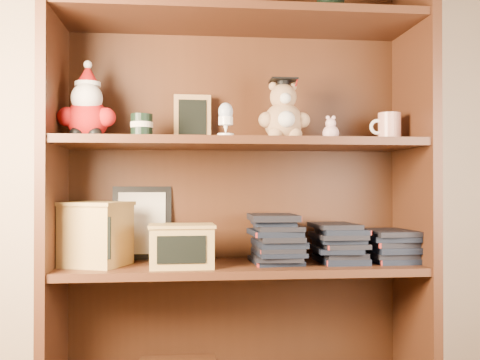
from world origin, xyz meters
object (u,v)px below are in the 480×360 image
object	(u,v)px
teacher_mug	(389,127)
grad_teddy_bear	(284,116)
treats_box	(96,233)
bookcase	(238,193)

from	to	relation	value
teacher_mug	grad_teddy_bear	bearing A→B (deg)	-179.00
grad_teddy_bear	treats_box	distance (m)	0.70
teacher_mug	bookcase	bearing A→B (deg)	174.23
treats_box	bookcase	bearing A→B (deg)	6.50
bookcase	grad_teddy_bear	xyz separation A→B (m)	(0.14, -0.06, 0.25)
grad_teddy_bear	treats_box	size ratio (longest dim) A/B	0.86
bookcase	grad_teddy_bear	bearing A→B (deg)	-21.47
bookcase	treats_box	world-z (taller)	bookcase
grad_teddy_bear	treats_box	xyz separation A→B (m)	(-0.60, 0.01, -0.38)
grad_teddy_bear	teacher_mug	distance (m)	0.36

